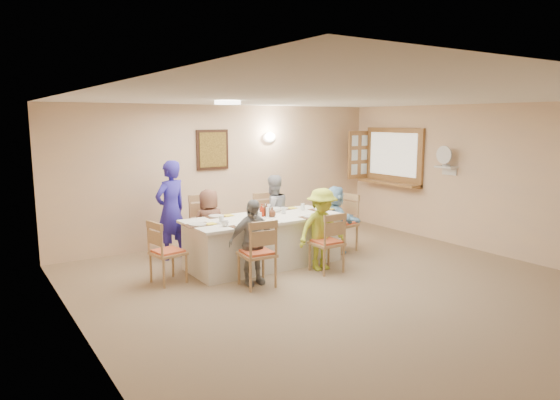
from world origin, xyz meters
TOP-DOWN VIEW (x-y plane):
  - ground at (0.00, 0.00)m, footprint 7.00×7.00m
  - room_walls at (0.00, 0.00)m, footprint 7.00×7.00m
  - wall_picture at (-0.30, 3.46)m, footprint 0.62×0.05m
  - wall_sconce at (0.90, 3.44)m, footprint 0.26×0.09m
  - ceiling_light at (-1.00, 1.50)m, footprint 0.36×0.36m
  - serving_hatch at (3.21, 2.40)m, footprint 0.06×1.50m
  - hatch_sill at (3.09, 2.40)m, footprint 0.30×1.50m
  - shutter_door at (2.95, 3.16)m, footprint 0.55×0.04m
  - fan_shelf at (3.13, 1.05)m, footprint 0.22×0.36m
  - desk_fan at (3.10, 1.05)m, footprint 0.30×0.30m
  - dining_table at (-0.32, 1.67)m, footprint 2.43×1.03m
  - chair_back_left at (-0.92, 2.47)m, footprint 0.58×0.58m
  - chair_back_right at (0.28, 2.47)m, footprint 0.52×0.52m
  - chair_front_left at (-0.92, 0.87)m, footprint 0.49×0.49m
  - chair_front_right at (0.28, 0.87)m, footprint 0.44×0.44m
  - chair_left_end at (-1.87, 1.67)m, footprint 0.50×0.50m
  - chair_right_end at (1.23, 1.67)m, footprint 0.53×0.53m
  - diner_back_left at (-0.92, 2.35)m, footprint 0.57×0.37m
  - diner_back_right at (0.28, 2.35)m, footprint 0.68×0.55m
  - diner_front_left at (-0.92, 0.99)m, footprint 0.74×0.40m
  - diner_front_right at (0.28, 0.99)m, footprint 0.84×0.53m
  - diner_right_end at (1.10, 1.67)m, footprint 1.11×0.53m
  - caregiver at (-1.37, 2.82)m, footprint 0.83×0.75m
  - placemat_fl at (-0.92, 1.25)m, footprint 0.34×0.26m
  - plate_fl at (-0.92, 1.25)m, footprint 0.24×0.24m
  - napkin_fl at (-0.74, 1.20)m, footprint 0.14×0.14m
  - placemat_fr at (0.28, 1.25)m, footprint 0.33×0.25m
  - plate_fr at (0.28, 1.25)m, footprint 0.25×0.25m
  - napkin_fr at (0.46, 1.20)m, footprint 0.13×0.13m
  - placemat_bl at (-0.92, 2.09)m, footprint 0.33×0.24m
  - plate_bl at (-0.92, 2.09)m, footprint 0.24×0.24m
  - napkin_bl at (-0.74, 2.04)m, footprint 0.14×0.14m
  - placemat_br at (0.28, 2.09)m, footprint 0.36×0.27m
  - plate_br at (0.28, 2.09)m, footprint 0.24×0.24m
  - napkin_br at (0.46, 2.04)m, footprint 0.15×0.15m
  - placemat_le at (-1.42, 1.67)m, footprint 0.36×0.27m
  - plate_le at (-1.42, 1.67)m, footprint 0.25×0.25m
  - napkin_le at (-1.24, 1.62)m, footprint 0.14×0.14m
  - placemat_re at (0.80, 1.67)m, footprint 0.37×0.28m
  - plate_re at (0.80, 1.67)m, footprint 0.25×0.25m
  - napkin_re at (0.98, 1.62)m, footprint 0.13×0.13m
  - teacup_a at (-1.13, 1.39)m, footprint 0.17×0.17m
  - teacup_b at (0.07, 2.17)m, footprint 0.16×0.16m
  - bowl_a at (-0.57, 1.41)m, footprint 0.36×0.36m
  - bowl_b at (0.06, 1.94)m, footprint 0.29×0.29m
  - condiment_ketchup at (-0.36, 1.67)m, footprint 0.14×0.14m
  - condiment_brown at (-0.26, 1.69)m, footprint 0.15×0.15m
  - condiment_malt at (-0.21, 1.60)m, footprint 0.17×0.17m
  - drinking_glass at (-0.47, 1.72)m, footprint 0.07×0.07m

SIDE VIEW (x-z plane):
  - ground at x=0.00m, z-range 0.00..0.00m
  - dining_table at x=-0.32m, z-range 0.00..0.76m
  - chair_left_end at x=-1.87m, z-range 0.00..0.89m
  - chair_front_right at x=0.28m, z-range 0.00..0.91m
  - chair_front_left at x=-0.92m, z-range 0.00..0.94m
  - chair_back_right at x=0.28m, z-range 0.00..0.97m
  - chair_right_end at x=1.23m, z-range 0.00..0.98m
  - chair_back_left at x=-0.92m, z-range 0.00..1.04m
  - diner_right_end at x=1.10m, z-range 0.00..1.14m
  - diner_back_left at x=-0.92m, z-range 0.00..1.16m
  - diner_front_left at x=-0.92m, z-range 0.00..1.18m
  - diner_front_right at x=0.28m, z-range 0.00..1.24m
  - diner_back_right at x=0.28m, z-range 0.00..1.31m
  - placemat_fl at x=-0.92m, z-range 0.76..0.77m
  - placemat_fr at x=0.28m, z-range 0.76..0.77m
  - placemat_bl at x=-0.92m, z-range 0.76..0.77m
  - placemat_br at x=0.28m, z-range 0.76..0.77m
  - placemat_le at x=-1.42m, z-range 0.76..0.77m
  - placemat_re at x=0.80m, z-range 0.76..0.77m
  - napkin_fl at x=-0.74m, z-range 0.77..0.77m
  - napkin_fr at x=0.46m, z-range 0.77..0.77m
  - napkin_bl at x=-0.74m, z-range 0.77..0.77m
  - napkin_br at x=0.46m, z-range 0.77..0.77m
  - napkin_le at x=-1.24m, z-range 0.77..0.77m
  - napkin_re at x=0.98m, z-range 0.77..0.77m
  - plate_fl at x=-0.92m, z-range 0.77..0.78m
  - plate_fr at x=0.28m, z-range 0.77..0.78m
  - plate_bl at x=-0.92m, z-range 0.77..0.78m
  - plate_br at x=0.28m, z-range 0.77..0.78m
  - plate_le at x=-1.42m, z-range 0.77..0.78m
  - plate_re at x=0.80m, z-range 0.77..0.78m
  - bowl_a at x=-0.57m, z-range 0.76..0.81m
  - bowl_b at x=0.06m, z-range 0.76..0.82m
  - teacup_a at x=-1.13m, z-range 0.76..0.84m
  - caregiver at x=-1.37m, z-range 0.00..1.60m
  - teacup_b at x=0.07m, z-range 0.76..0.85m
  - drinking_glass at x=-0.47m, z-range 0.76..0.87m
  - condiment_malt at x=-0.21m, z-range 0.76..0.91m
  - condiment_brown at x=-0.26m, z-range 0.76..0.96m
  - condiment_ketchup at x=-0.36m, z-range 0.76..0.97m
  - hatch_sill at x=3.09m, z-range 0.95..1.00m
  - fan_shelf at x=3.13m, z-range 1.39..1.41m
  - serving_hatch at x=3.21m, z-range 0.92..2.08m
  - shutter_door at x=2.95m, z-range 1.00..2.00m
  - room_walls at x=0.00m, z-range -1.99..5.01m
  - desk_fan at x=3.10m, z-range 1.41..1.69m
  - wall_picture at x=-0.30m, z-range 1.34..2.06m
  - wall_sconce at x=0.90m, z-range 1.81..1.99m
  - ceiling_light at x=-1.00m, z-range 2.45..2.50m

